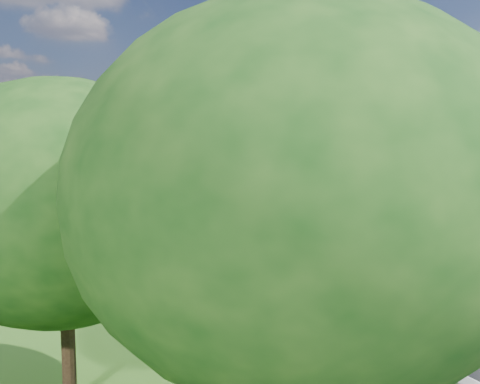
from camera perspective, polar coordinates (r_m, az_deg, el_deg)
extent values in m
plane|color=#2D5518|center=(67.93, -13.24, 0.30)|extent=(260.00, 260.00, 0.00)
cube|color=black|center=(73.74, -14.36, 0.75)|extent=(8.00, 150.00, 0.06)
cube|color=gray|center=(72.92, -17.62, 0.66)|extent=(0.50, 150.00, 0.22)
cube|color=gray|center=(74.77, -11.19, 0.97)|extent=(0.50, 150.00, 0.22)
cylinder|color=slate|center=(48.88, -1.08, -0.42)|extent=(0.08, 0.08, 2.40)
cube|color=white|center=(48.76, -1.07, 0.51)|extent=(0.55, 0.04, 0.70)
cube|color=gray|center=(148.07, -16.94, 3.76)|extent=(1.20, 3.00, 2.00)
cube|color=gray|center=(146.58, -20.82, 4.23)|extent=(30.00, 3.00, 1.20)
cylinder|color=slate|center=(20.39, 2.61, 0.82)|extent=(0.22, 0.22, 10.00)
cylinder|color=slate|center=(19.82, -0.94, 14.00)|extent=(2.80, 0.12, 0.12)
cylinder|color=slate|center=(21.19, 6.06, 13.47)|extent=(2.80, 0.12, 0.12)
cube|color=slate|center=(19.28, -4.52, 14.04)|extent=(0.50, 0.25, 0.18)
cube|color=slate|center=(21.92, 8.99, 13.05)|extent=(0.50, 0.25, 0.18)
cylinder|color=slate|center=(51.66, -15.85, 3.93)|extent=(0.22, 0.22, 10.00)
cylinder|color=slate|center=(51.44, -17.56, 9.00)|extent=(2.80, 0.12, 0.12)
cylinder|color=slate|center=(51.98, -14.48, 9.06)|extent=(2.80, 0.12, 0.12)
cube|color=slate|center=(51.23, -19.01, 8.90)|extent=(0.50, 0.25, 0.18)
cube|color=slate|center=(52.28, -13.07, 9.02)|extent=(0.50, 0.25, 0.18)
cylinder|color=slate|center=(86.52, -12.33, 4.90)|extent=(0.22, 0.22, 10.00)
cylinder|color=slate|center=(86.19, -13.31, 7.93)|extent=(2.80, 0.12, 0.12)
cylinder|color=slate|center=(86.90, -11.50, 7.96)|extent=(2.80, 0.12, 0.12)
cube|color=slate|center=(85.88, -14.16, 7.88)|extent=(0.50, 0.25, 0.18)
cube|color=slate|center=(87.26, -10.67, 7.94)|extent=(0.50, 0.25, 0.18)
cube|color=slate|center=(128.62, -7.99, 12.93)|extent=(9.00, 0.25, 0.25)
cube|color=slate|center=(129.05, -8.01, 14.41)|extent=(7.00, 0.25, 0.25)
cylinder|color=black|center=(14.82, -17.84, -15.47)|extent=(0.36, 0.36, 3.06)
ellipsoid|color=#103B10|center=(13.89, -18.36, -0.97)|extent=(7.14, 7.14, 6.07)
ellipsoid|color=#103B10|center=(9.22, 6.39, -0.36)|extent=(7.98, 7.98, 6.78)
cylinder|color=black|center=(48.25, 14.81, -0.44)|extent=(0.36, 0.36, 2.88)
ellipsoid|color=#103B10|center=(47.97, 14.93, 3.74)|extent=(6.72, 6.72, 5.71)
cylinder|color=black|center=(65.72, 1.25, 1.37)|extent=(0.36, 0.36, 2.52)
ellipsoid|color=#103B10|center=(65.52, 1.26, 4.05)|extent=(5.88, 5.88, 5.00)
cylinder|color=black|center=(88.24, -5.01, 2.79)|extent=(0.36, 0.36, 3.06)
ellipsoid|color=#103B10|center=(88.09, -5.03, 5.22)|extent=(7.14, 7.14, 6.07)
cylinder|color=black|center=(110.12, -10.93, 3.22)|extent=(0.36, 0.36, 2.34)
ellipsoid|color=#103B10|center=(110.00, -10.96, 4.70)|extent=(5.46, 5.46, 4.64)
cylinder|color=black|center=(130.29, -11.91, 3.74)|extent=(0.36, 0.36, 2.70)
ellipsoid|color=#103B10|center=(130.19, -11.94, 5.19)|extent=(6.30, 6.30, 5.36)
imported|color=silver|center=(36.17, 3.68, -2.02)|extent=(3.18, 11.91, 3.29)
imported|color=white|center=(50.99, -12.30, 0.02)|extent=(2.78, 10.24, 2.83)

